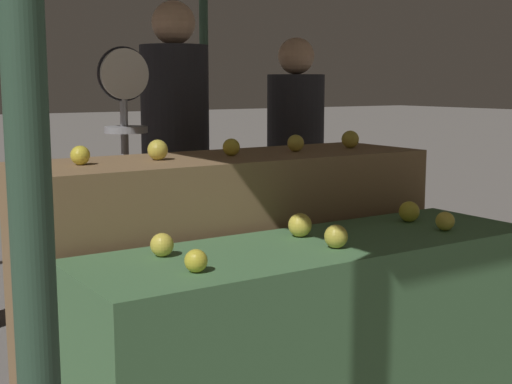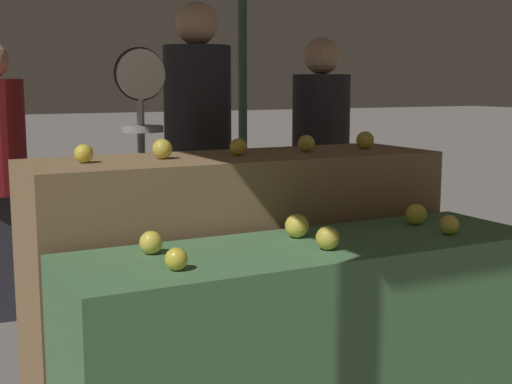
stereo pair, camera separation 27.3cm
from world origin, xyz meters
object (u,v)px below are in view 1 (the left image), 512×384
Objects in this scene: produce_scale at (126,138)px; person_vendor_at_scale at (175,141)px; wooden_crate_side at (491,305)px; person_customer_right at (295,155)px.

produce_scale is 0.85× the size of person_vendor_at_scale.
produce_scale is at bearing 20.96° from person_vendor_at_scale.
produce_scale reaches higher than wooden_crate_side.
person_vendor_at_scale is at bearing 131.64° from wooden_crate_side.
person_vendor_at_scale is 3.72× the size of wooden_crate_side.
wooden_crate_side is at bearing 87.05° from person_customer_right.
person_customer_right reaches higher than produce_scale.
produce_scale is at bearing -11.78° from person_customer_right.
person_customer_right reaches higher than wooden_crate_side.
person_customer_right is (1.15, 0.22, -0.16)m from produce_scale.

